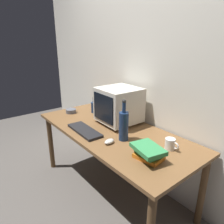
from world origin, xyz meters
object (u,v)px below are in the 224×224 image
(cd_spindle, at_px, (71,111))
(book_stack, at_px, (148,152))
(keyboard, at_px, (85,131))
(bottle_short, at_px, (94,107))
(bottle_tall, at_px, (124,125))
(mug, at_px, (170,144))
(crt_monitor, at_px, (119,105))
(computer_mouse, at_px, (109,141))

(cd_spindle, bearing_deg, book_stack, -1.77)
(keyboard, xyz_separation_m, cd_spindle, (-0.56, 0.15, 0.01))
(keyboard, distance_m, bottle_short, 0.55)
(bottle_tall, distance_m, mug, 0.41)
(bottle_short, bearing_deg, bottle_tall, -14.70)
(keyboard, xyz_separation_m, bottle_tall, (0.35, 0.18, 0.13))
(mug, height_order, cd_spindle, mug)
(bottle_tall, xyz_separation_m, mug, (0.35, 0.18, -0.09))
(bottle_short, bearing_deg, cd_spindle, -125.41)
(book_stack, xyz_separation_m, mug, (0.01, 0.24, -0.01))
(crt_monitor, bearing_deg, mug, -2.91)
(computer_mouse, height_order, bottle_short, bottle_short)
(crt_monitor, relative_size, mug, 3.32)
(bottle_short, xyz_separation_m, mug, (1.11, -0.02, -0.03))
(keyboard, relative_size, bottle_tall, 1.15)
(book_stack, height_order, mug, book_stack)
(bottle_short, bearing_deg, computer_mouse, -24.69)
(crt_monitor, xyz_separation_m, cd_spindle, (-0.59, -0.24, -0.17))
(crt_monitor, height_order, mug, crt_monitor)
(crt_monitor, relative_size, computer_mouse, 3.99)
(computer_mouse, relative_size, bottle_tall, 0.27)
(bottle_short, distance_m, cd_spindle, 0.28)
(keyboard, height_order, bottle_short, bottle_short)
(crt_monitor, height_order, computer_mouse, crt_monitor)
(crt_monitor, height_order, book_stack, crt_monitor)
(crt_monitor, relative_size, bottle_tall, 1.09)
(crt_monitor, relative_size, bottle_short, 2.07)
(bottle_tall, height_order, bottle_short, bottle_tall)
(mug, distance_m, cd_spindle, 1.28)
(computer_mouse, bearing_deg, crt_monitor, 118.80)
(bottle_short, height_order, cd_spindle, bottle_short)
(bottle_tall, xyz_separation_m, cd_spindle, (-0.91, -0.03, -0.12))
(cd_spindle, bearing_deg, crt_monitor, 21.94)
(book_stack, bearing_deg, keyboard, -170.52)
(bottle_tall, distance_m, book_stack, 0.36)
(keyboard, bearing_deg, computer_mouse, 9.10)
(crt_monitor, bearing_deg, bottle_short, -177.89)
(book_stack, distance_m, cd_spindle, 1.25)
(mug, relative_size, cd_spindle, 1.00)
(computer_mouse, bearing_deg, bottle_tall, 70.17)
(computer_mouse, height_order, mug, mug)
(book_stack, height_order, cd_spindle, book_stack)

